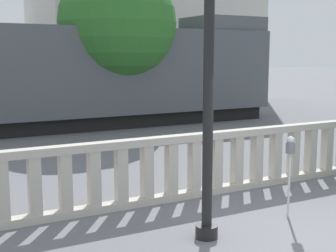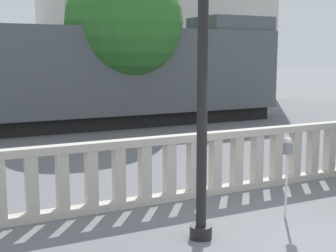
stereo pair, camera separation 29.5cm
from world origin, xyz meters
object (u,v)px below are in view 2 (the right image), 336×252
(train_far, at_px, (110,68))
(lamppost, at_px, (203,29))
(tree_left, at_px, (124,23))
(parking_meter, at_px, (287,154))
(train_near, at_px, (18,77))

(train_far, bearing_deg, lamppost, -106.46)
(lamppost, relative_size, tree_left, 0.93)
(parking_meter, height_order, train_near, train_near)
(train_near, xyz_separation_m, tree_left, (3.98, -0.29, 2.00))
(train_far, height_order, tree_left, tree_left)
(tree_left, bearing_deg, parking_meter, -97.18)
(parking_meter, relative_size, train_near, 0.07)
(tree_left, bearing_deg, train_near, 175.78)
(parking_meter, distance_m, tree_left, 11.60)
(train_far, bearing_deg, parking_meter, -102.80)
(lamppost, relative_size, train_far, 0.26)
(train_far, distance_m, tree_left, 14.77)
(parking_meter, distance_m, train_near, 11.76)
(train_near, bearing_deg, lamppost, -85.97)
(lamppost, bearing_deg, parking_meter, 4.15)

